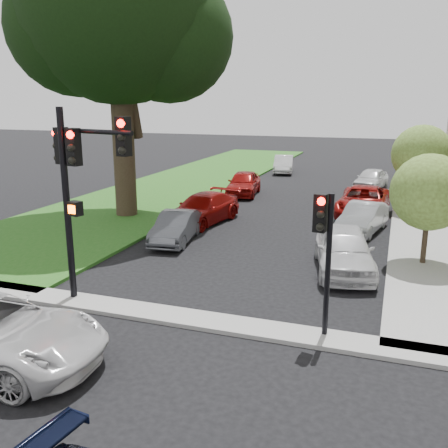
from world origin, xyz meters
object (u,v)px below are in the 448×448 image
(small_tree_c, at_px, (418,150))
(car_parked_5, at_px, (176,227))
(small_tree_a, at_px, (430,192))
(traffic_signal_main, at_px, (78,171))
(car_parked_3, at_px, (371,179))
(car_parked_6, at_px, (203,209))
(car_parked_9, at_px, (284,164))
(small_tree_b, at_px, (422,155))
(car_parked_0, at_px, (344,249))
(car_parked_7, at_px, (244,183))
(car_parked_1, at_px, (363,218))
(eucalyptus, at_px, (115,4))
(traffic_signal_secondary, at_px, (324,239))
(car_parked_2, at_px, (363,201))

(small_tree_c, distance_m, car_parked_5, 18.39)
(small_tree_a, xyz_separation_m, traffic_signal_main, (-9.55, -6.82, 1.21))
(car_parked_3, distance_m, car_parked_6, 14.23)
(car_parked_9, bearing_deg, small_tree_b, -60.50)
(small_tree_b, xyz_separation_m, car_parked_0, (-2.65, -10.89, -2.26))
(car_parked_3, relative_size, car_parked_7, 0.92)
(car_parked_7, bearing_deg, car_parked_1, -49.45)
(car_parked_3, bearing_deg, car_parked_1, -77.25)
(car_parked_6, distance_m, car_parked_9, 17.97)
(car_parked_1, bearing_deg, car_parked_7, 149.16)
(car_parked_9, bearing_deg, eucalyptus, -113.51)
(eucalyptus, distance_m, car_parked_1, 15.06)
(small_tree_b, height_order, car_parked_5, small_tree_b)
(car_parked_0, relative_size, car_parked_9, 1.10)
(small_tree_a, height_order, car_parked_0, small_tree_a)
(eucalyptus, xyz_separation_m, car_parked_3, (11.38, 12.29, -9.44))
(car_parked_5, xyz_separation_m, car_parked_7, (-0.44, 11.07, 0.11))
(small_tree_a, distance_m, car_parked_5, 9.92)
(car_parked_5, relative_size, car_parked_7, 0.88)
(traffic_signal_secondary, distance_m, car_parked_5, 9.93)
(car_parked_1, bearing_deg, eucalyptus, -165.50)
(car_parked_3, relative_size, car_parked_6, 0.83)
(car_parked_5, bearing_deg, car_parked_6, 84.29)
(eucalyptus, relative_size, car_parked_6, 3.03)
(traffic_signal_secondary, distance_m, car_parked_1, 11.04)
(small_tree_b, height_order, car_parked_1, small_tree_b)
(car_parked_2, bearing_deg, car_parked_0, -88.72)
(small_tree_a, xyz_separation_m, car_parked_7, (-10.14, 10.93, -1.95))
(small_tree_b, relative_size, car_parked_0, 0.99)
(traffic_signal_secondary, xyz_separation_m, car_parked_1, (0.23, 10.87, -1.92))
(traffic_signal_main, bearing_deg, eucalyptus, 114.28)
(small_tree_c, height_order, traffic_signal_main, traffic_signal_main)
(eucalyptus, height_order, small_tree_a, eucalyptus)
(small_tree_b, xyz_separation_m, traffic_signal_secondary, (-2.66, -16.20, -0.47))
(car_parked_3, height_order, car_parked_5, car_parked_3)
(car_parked_1, relative_size, car_parked_2, 0.76)
(car_parked_7, bearing_deg, traffic_signal_secondary, -74.74)
(car_parked_0, bearing_deg, car_parked_5, 157.05)
(eucalyptus, relative_size, car_parked_3, 3.67)
(eucalyptus, height_order, small_tree_c, eucalyptus)
(car_parked_1, height_order, car_parked_2, car_parked_2)
(small_tree_a, height_order, car_parked_9, small_tree_a)
(small_tree_b, height_order, car_parked_6, small_tree_b)
(small_tree_c, height_order, car_parked_3, small_tree_c)
(car_parked_7, bearing_deg, small_tree_b, -16.48)
(traffic_signal_main, height_order, traffic_signal_secondary, traffic_signal_main)
(small_tree_b, relative_size, traffic_signal_main, 0.81)
(car_parked_2, xyz_separation_m, car_parked_3, (-0.09, 7.97, -0.05))
(car_parked_0, bearing_deg, car_parked_3, 78.69)
(traffic_signal_main, bearing_deg, car_parked_1, 56.65)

